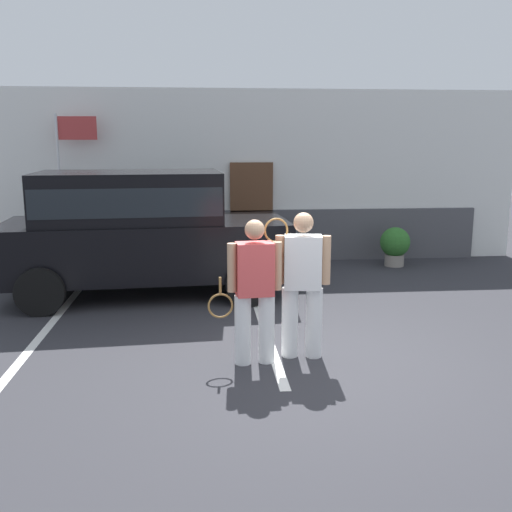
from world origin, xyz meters
The scene contains 9 objects.
ground_plane centered at (0.00, 0.00, 0.00)m, with size 40.00×40.00×0.00m, color #2D2D33.
parking_stripe_0 centered at (-3.48, 1.50, 0.00)m, with size 0.12×4.40×0.01m, color silver.
parking_stripe_1 centered at (-0.50, 1.50, 0.00)m, with size 0.12×4.40×0.01m, color silver.
house_frontage centered at (0.00, 6.10, 1.69)m, with size 10.94×0.40×3.60m.
parked_suv centered at (-2.35, 3.34, 1.15)m, with size 4.72×2.42×2.05m.
tennis_player_man centered at (-0.75, 0.12, 0.87)m, with size 0.89×0.30×1.68m.
tennis_player_woman centered at (-0.18, 0.28, 0.91)m, with size 0.77×0.33×1.73m.
potted_plant_by_porch centered at (2.61, 5.16, 0.45)m, with size 0.61×0.61×0.80m.
flag_pole centered at (-3.94, 5.61, 2.12)m, with size 0.80×0.07×3.06m.
Camera 1 is at (-1.32, -6.21, 2.53)m, focal length 40.56 mm.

